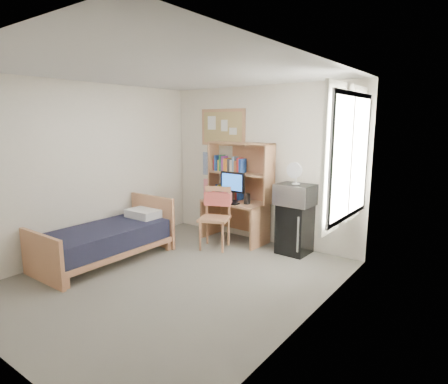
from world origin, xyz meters
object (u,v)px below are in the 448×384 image
Objects in this scene: speaker_left at (219,194)px; desk_fan at (296,174)px; bed at (105,244)px; monitor at (232,187)px; speaker_right at (247,199)px; bulletin_board at (223,127)px; desk at (234,221)px; mini_fridge at (295,229)px; microwave at (295,195)px; desk_chair at (214,218)px.

desk_fan is at bearing 5.30° from speaker_left.
bed is 2.06m from speaker_left.
monitor reaches higher than speaker_right.
bulletin_board is 3.15× the size of desk_fan.
bulletin_board is 1.67m from desk.
speaker_right reaches higher than mini_fridge.
desk_fan reaches higher than microwave.
speaker_right is at bearing -11.31° from desk.
desk is 1.11× the size of desk_chair.
desk is 3.69× the size of desk_fan.
desk_chair is at bearing -90.13° from monitor.
bulletin_board is 5.08× the size of speaker_left.
speaker_left is (-0.30, 0.01, -0.16)m from monitor.
monitor is 0.34m from speaker_right.
desk_chair is 1.29× the size of mini_fridge.
desk_chair is 1.27m from mini_fridge.
desk_fan is at bearing 43.20° from bed.
bulletin_board is 1.72× the size of microwave.
bulletin_board reaches higher than microwave.
monitor reaches higher than mini_fridge.
microwave is (1.57, -0.26, -0.99)m from bulletin_board.
bed is at bearing -102.73° from bulletin_board.
mini_fridge is 4.23× the size of speaker_right.
desk_chair is 0.62m from speaker_right.
mini_fridge is 0.91m from speaker_right.
desk_chair is at bearing 56.29° from bed.
mini_fridge is at bearing 5.15° from desk_chair.
bulletin_board is at bearing 173.24° from mini_fridge.
monitor is at bearing -172.80° from mini_fridge.
monitor is at bearing 66.01° from desk_chair.
monitor is at bearing -180.00° from speaker_right.
speaker_left is 0.34× the size of microwave.
mini_fridge is at bearing 90.00° from desk_fan.
desk is at bearing -31.72° from bulletin_board.
microwave is at bearing -90.00° from mini_fridge.
desk_chair is 0.62m from speaker_left.
speaker_left is 0.62× the size of desk_fan.
bed is 3.36× the size of microwave.
desk_chair is at bearing -151.54° from mini_fridge.
bed is 6.16× the size of desk_fan.
monitor is at bearing -36.98° from bulletin_board.
speaker_left is 1.02× the size of speaker_right.
desk is 6.05× the size of speaker_right.
microwave is (1.41, 0.07, 0.15)m from speaker_left.
desk is at bearing -176.90° from desk_fan.
bed is (-0.50, -2.21, -1.67)m from bulletin_board.
speaker_right is at bearing 33.16° from desk_chair.
microwave is at bearing 3.65° from desk.
bed is 2.30m from speaker_right.
bulletin_board is 1.14m from monitor.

